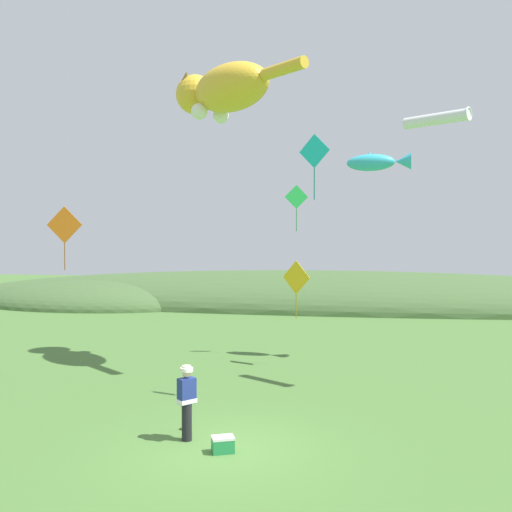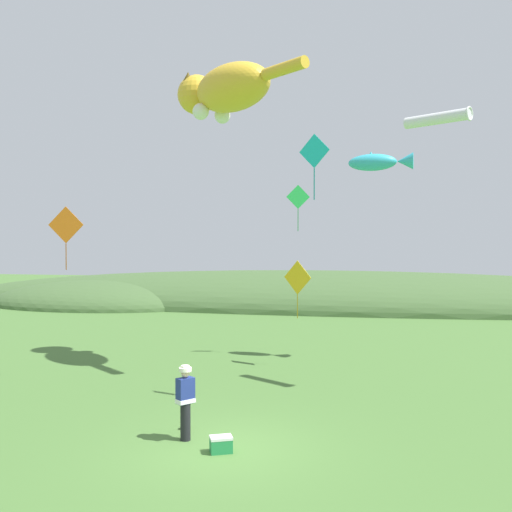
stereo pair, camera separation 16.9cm
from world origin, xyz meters
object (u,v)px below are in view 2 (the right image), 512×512
kite_spool (186,425)px  kite_diamond_green (298,198)px  festival_attendant (185,400)px  kite_diamond_teal (314,152)px  kite_diamond_orange (66,225)px  kite_giant_cat (224,91)px  kite_tube_streamer (438,118)px  kite_diamond_gold (297,278)px  kite_fish_windsock (380,162)px  picnic_cooler (221,444)px

kite_spool → kite_diamond_green: bearing=80.0°
festival_attendant → kite_diamond_teal: bearing=52.4°
kite_spool → kite_diamond_orange: kite_diamond_orange is taller
kite_giant_cat → kite_tube_streamer: 7.99m
kite_tube_streamer → kite_diamond_teal: bearing=-150.0°
kite_diamond_teal → kite_diamond_green: (-1.27, 6.72, -0.78)m
kite_giant_cat → kite_diamond_orange: (-4.71, -3.15, -5.09)m
festival_attendant → kite_diamond_green: bearing=82.0°
kite_diamond_gold → kite_diamond_green: (-0.20, 1.78, 3.14)m
kite_diamond_teal → kite_diamond_orange: 8.83m
kite_tube_streamer → kite_diamond_teal: size_ratio=1.06×
kite_fish_windsock → kite_diamond_teal: kite_fish_windsock is taller
kite_spool → kite_giant_cat: 12.57m
festival_attendant → kite_giant_cat: size_ratio=0.32×
kite_tube_streamer → kite_fish_windsock: bearing=110.6°
kite_tube_streamer → kite_diamond_green: bearing=136.4°
kite_giant_cat → kite_tube_streamer: bearing=-18.3°
picnic_cooler → kite_giant_cat: size_ratio=0.10×
kite_diamond_green → kite_diamond_orange: size_ratio=0.87×
picnic_cooler → kite_tube_streamer: 11.61m
kite_spool → kite_diamond_gold: bearing=76.4°
kite_giant_cat → kite_spool: bearing=-83.4°
picnic_cooler → kite_giant_cat: 13.47m
kite_diamond_teal → kite_fish_windsock: bearing=73.3°
kite_giant_cat → kite_diamond_green: 5.10m
kite_fish_windsock → kite_diamond_green: 3.48m
kite_spool → kite_diamond_orange: (-5.56, 4.12, 5.13)m
kite_giant_cat → kite_diamond_gold: bearing=8.9°
festival_attendant → kite_fish_windsock: kite_fish_windsock is taller
kite_giant_cat → kite_diamond_teal: size_ratio=2.98×
kite_diamond_orange → picnic_cooler: bearing=-38.7°
kite_giant_cat → kite_fish_windsock: 6.56m
kite_fish_windsock → kite_diamond_green: size_ratio=1.35×
kite_diamond_gold → kite_diamond_teal: bearing=-77.8°
kite_giant_cat → festival_attendant: bearing=-82.3°
kite_diamond_teal → kite_diamond_orange: bearing=170.9°
kite_spool → kite_diamond_green: size_ratio=0.11×
kite_diamond_teal → kite_diamond_green: size_ratio=1.00×
kite_spool → kite_giant_cat: kite_giant_cat is taller
kite_fish_windsock → kite_tube_streamer: bearing=-69.4°
festival_attendant → kite_diamond_teal: (2.70, 3.50, 6.28)m
festival_attendant → kite_tube_streamer: kite_tube_streamer is taller
kite_giant_cat → kite_diamond_orange: kite_giant_cat is taller
kite_tube_streamer → kite_diamond_green: 7.02m
kite_fish_windsock → kite_tube_streamer: (1.66, -4.40, 0.69)m
kite_tube_streamer → kite_diamond_orange: size_ratio=0.92×
festival_attendant → picnic_cooler: festival_attendant is taller
kite_spool → kite_diamond_teal: bearing=43.2°
kite_diamond_orange → kite_diamond_teal: bearing=-9.1°
kite_diamond_green → kite_diamond_orange: (-7.23, -5.36, -1.23)m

